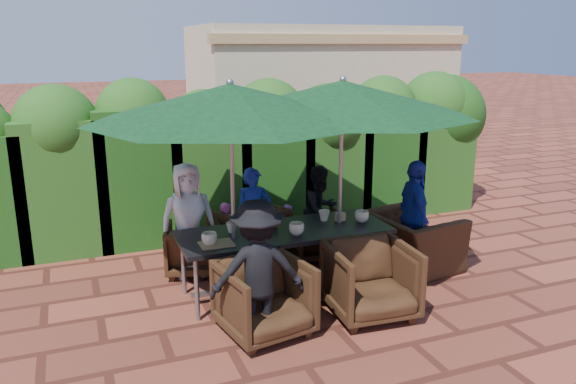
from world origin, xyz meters
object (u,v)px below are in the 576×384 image
object	(u,v)px
dining_table	(285,236)
chair_far_right	(317,232)
umbrella_right	(342,98)
chair_near_right	(371,277)
chair_far_mid	(248,231)
chair_far_left	(194,246)
chair_near_left	(265,295)
chair_end_right	(413,232)
umbrella_left	(230,103)

from	to	relation	value
dining_table	chair_far_right	world-z (taller)	dining_table
umbrella_right	chair_near_right	world-z (taller)	umbrella_right
umbrella_right	chair_far_mid	distance (m)	2.23
chair_far_left	chair_far_right	world-z (taller)	chair_far_right
chair_near_left	chair_near_right	distance (m)	1.17
umbrella_right	chair_far_right	bearing A→B (deg)	84.25
dining_table	chair_end_right	bearing A→B (deg)	2.61
dining_table	chair_near_left	xyz separation A→B (m)	(-0.54, -0.86, -0.26)
chair_far_right	chair_near_left	bearing A→B (deg)	57.26
umbrella_left	chair_far_left	distance (m)	2.11
umbrella_left	chair_near_left	xyz separation A→B (m)	(0.07, -0.83, -1.80)
umbrella_right	chair_near_right	xyz separation A→B (m)	(-0.08, -0.91, -1.78)
dining_table	chair_far_mid	world-z (taller)	chair_far_mid
chair_near_left	chair_near_right	bearing A→B (deg)	-11.78
umbrella_right	chair_far_left	bearing A→B (deg)	149.42
chair_end_right	umbrella_left	bearing A→B (deg)	84.52
chair_far_left	chair_far_mid	distance (m)	0.76
chair_far_left	chair_far_right	distance (m)	1.64
umbrella_right	chair_near_right	size ratio (longest dim) A/B	3.45
chair_far_left	chair_end_right	bearing A→B (deg)	177.65
chair_far_mid	chair_near_right	xyz separation A→B (m)	(0.73, -1.94, 0.02)
chair_far_right	umbrella_left	bearing A→B (deg)	37.20
chair_far_right	chair_end_right	world-z (taller)	chair_end_right
chair_far_left	chair_near_right	distance (m)	2.36
chair_far_right	chair_near_left	xyz separation A→B (m)	(-1.33, -1.70, 0.06)
umbrella_left	dining_table	bearing A→B (deg)	2.41
chair_far_right	chair_end_right	bearing A→B (deg)	148.15
umbrella_right	chair_near_left	xyz separation A→B (m)	(-1.25, -0.87, -1.80)
chair_far_left	chair_far_mid	bearing A→B (deg)	-155.84
chair_far_right	dining_table	bearing A→B (deg)	52.25
chair_near_left	chair_near_right	world-z (taller)	chair_near_right
umbrella_left	chair_near_right	xyz separation A→B (m)	(1.23, -0.87, -1.78)
chair_near_right	chair_near_left	bearing A→B (deg)	-177.54
umbrella_right	chair_far_right	size ratio (longest dim) A/B	4.24
chair_near_right	umbrella_right	bearing A→B (deg)	89.42
umbrella_right	umbrella_left	bearing A→B (deg)	-178.12
dining_table	chair_end_right	xyz separation A→B (m)	(1.79, 0.08, -0.20)
chair_far_right	chair_far_mid	bearing A→B (deg)	-7.90
dining_table	chair_end_right	size ratio (longest dim) A/B	2.24
dining_table	chair_near_right	xyz separation A→B (m)	(0.63, -0.89, -0.24)
umbrella_left	chair_far_left	world-z (taller)	umbrella_left
chair_near_left	chair_near_right	xyz separation A→B (m)	(1.17, -0.04, 0.02)
umbrella_left	chair_far_left	bearing A→B (deg)	104.41
chair_end_right	chair_far_right	bearing A→B (deg)	44.80
chair_far_right	chair_near_right	xyz separation A→B (m)	(-0.16, -1.73, 0.08)
dining_table	chair_far_right	size ratio (longest dim) A/B	3.43
chair_far_left	chair_near_left	xyz separation A→B (m)	(0.31, -1.79, 0.06)
chair_far_mid	chair_near_left	distance (m)	1.96
umbrella_left	chair_near_right	bearing A→B (deg)	-35.05
dining_table	chair_far_left	xyz separation A→B (m)	(-0.85, 0.94, -0.33)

